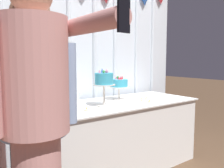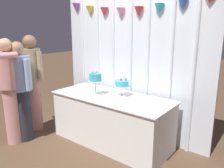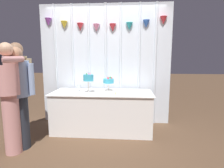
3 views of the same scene
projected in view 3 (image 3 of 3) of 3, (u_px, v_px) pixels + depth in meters
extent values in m
plane|color=brown|center=(102.00, 132.00, 3.62)|extent=(24.00, 24.00, 0.00)
cube|color=silver|center=(105.00, 65.00, 4.04)|extent=(2.80, 0.04, 2.55)
cylinder|color=silver|center=(56.00, 65.00, 4.10)|extent=(0.05, 0.05, 2.55)
cylinder|color=silver|center=(73.00, 65.00, 4.07)|extent=(0.06, 0.06, 2.55)
cylinder|color=silver|center=(89.00, 65.00, 4.04)|extent=(0.06, 0.06, 2.55)
cylinder|color=silver|center=(106.00, 65.00, 4.02)|extent=(0.07, 0.07, 2.55)
cylinder|color=silver|center=(120.00, 65.00, 3.99)|extent=(0.06, 0.06, 2.55)
cylinder|color=silver|center=(139.00, 65.00, 3.96)|extent=(0.06, 0.06, 2.55)
cylinder|color=silver|center=(155.00, 65.00, 3.93)|extent=(0.06, 0.06, 2.55)
cone|color=purple|center=(48.00, 22.00, 3.94)|extent=(0.14, 0.14, 0.16)
cone|color=yellow|center=(64.00, 25.00, 3.92)|extent=(0.14, 0.14, 0.16)
cone|color=#DB333D|center=(80.00, 27.00, 3.90)|extent=(0.14, 0.14, 0.16)
cone|color=pink|center=(96.00, 28.00, 3.88)|extent=(0.14, 0.14, 0.16)
cone|color=#DB333D|center=(113.00, 28.00, 3.85)|extent=(0.14, 0.14, 0.16)
cone|color=#2DB2B7|center=(129.00, 26.00, 3.82)|extent=(0.14, 0.14, 0.16)
cone|color=blue|center=(146.00, 24.00, 3.79)|extent=(0.14, 0.14, 0.16)
cone|color=#DB333D|center=(163.00, 20.00, 3.75)|extent=(0.14, 0.14, 0.16)
cube|color=white|center=(102.00, 112.00, 3.66)|extent=(1.88, 0.76, 0.76)
cube|color=white|center=(102.00, 92.00, 3.60)|extent=(1.93, 0.81, 0.01)
cylinder|color=silver|center=(89.00, 92.00, 3.53)|extent=(0.15, 0.15, 0.01)
cylinder|color=silver|center=(89.00, 87.00, 3.52)|extent=(0.02, 0.02, 0.21)
cylinder|color=silver|center=(88.00, 81.00, 3.50)|extent=(0.24, 0.24, 0.01)
cylinder|color=#3DB2D1|center=(88.00, 78.00, 3.49)|extent=(0.19, 0.19, 0.12)
cone|color=pink|center=(90.00, 74.00, 3.48)|extent=(0.03, 0.03, 0.04)
cone|color=blue|center=(89.00, 73.00, 3.51)|extent=(0.03, 0.03, 0.05)
cone|color=pink|center=(86.00, 74.00, 3.50)|extent=(0.02, 0.02, 0.04)
sphere|color=green|center=(86.00, 74.00, 3.45)|extent=(0.03, 0.03, 0.03)
sphere|color=pink|center=(89.00, 74.00, 3.45)|extent=(0.03, 0.03, 0.03)
cylinder|color=silver|center=(109.00, 91.00, 3.71)|extent=(0.14, 0.14, 0.01)
cylinder|color=silver|center=(109.00, 87.00, 3.70)|extent=(0.02, 0.02, 0.14)
cylinder|color=silver|center=(109.00, 83.00, 3.69)|extent=(0.25, 0.25, 0.01)
cylinder|color=#3DB2D1|center=(109.00, 81.00, 3.68)|extent=(0.21, 0.21, 0.09)
cone|color=#DB333D|center=(112.00, 78.00, 3.68)|extent=(0.03, 0.03, 0.04)
sphere|color=green|center=(110.00, 78.00, 3.72)|extent=(0.04, 0.04, 0.04)
cone|color=pink|center=(107.00, 78.00, 3.69)|extent=(0.03, 0.03, 0.04)
cone|color=#DB333D|center=(108.00, 78.00, 3.66)|extent=(0.03, 0.03, 0.04)
cone|color=#DB333D|center=(109.00, 78.00, 3.64)|extent=(0.03, 0.03, 0.04)
cylinder|color=silver|center=(79.00, 91.00, 3.71)|extent=(0.06, 0.06, 0.00)
cylinder|color=silver|center=(79.00, 89.00, 3.71)|extent=(0.01, 0.01, 0.08)
cylinder|color=silver|center=(79.00, 86.00, 3.70)|extent=(0.07, 0.07, 0.06)
cylinder|color=beige|center=(74.00, 93.00, 3.47)|extent=(0.04, 0.04, 0.02)
sphere|color=#F9CC4C|center=(74.00, 92.00, 3.47)|extent=(0.01, 0.01, 0.01)
cylinder|color=beige|center=(115.00, 93.00, 3.46)|extent=(0.04, 0.04, 0.02)
sphere|color=#F9CC4C|center=(115.00, 92.00, 3.46)|extent=(0.01, 0.01, 0.01)
cylinder|color=beige|center=(116.00, 94.00, 3.35)|extent=(0.04, 0.04, 0.01)
sphere|color=#F9CC4C|center=(116.00, 93.00, 3.35)|extent=(0.01, 0.01, 0.01)
cylinder|color=beige|center=(122.00, 93.00, 3.50)|extent=(0.04, 0.04, 0.02)
sphere|color=#F9CC4C|center=(122.00, 92.00, 3.50)|extent=(0.01, 0.01, 0.01)
cylinder|color=#D6938E|center=(21.00, 113.00, 3.32)|extent=(0.26, 0.26, 0.93)
cylinder|color=#9E8966|center=(18.00, 72.00, 3.21)|extent=(0.37, 0.37, 0.54)
sphere|color=#846047|center=(16.00, 49.00, 3.15)|extent=(0.23, 0.23, 0.23)
cube|color=#334284|center=(12.00, 71.00, 3.06)|extent=(0.04, 0.01, 0.35)
cylinder|color=#9E8966|center=(5.00, 72.00, 3.19)|extent=(0.08, 0.08, 0.48)
cylinder|color=#9E8966|center=(30.00, 72.00, 3.22)|extent=(0.08, 0.08, 0.48)
cylinder|color=#282D38|center=(21.00, 122.00, 2.96)|extent=(0.27, 0.27, 0.86)
cylinder|color=#93ADD6|center=(17.00, 79.00, 2.85)|extent=(0.38, 0.38, 0.55)
sphere|color=#A37556|center=(15.00, 54.00, 2.79)|extent=(0.21, 0.21, 0.21)
cube|color=#334284|center=(10.00, 78.00, 2.68)|extent=(0.04, 0.01, 0.35)
cylinder|color=#93ADD6|center=(3.00, 79.00, 2.86)|extent=(0.08, 0.08, 0.48)
cylinder|color=#93ADD6|center=(31.00, 79.00, 2.84)|extent=(0.08, 0.08, 0.48)
cylinder|color=#D6938E|center=(12.00, 124.00, 2.81)|extent=(0.29, 0.29, 0.92)
cylinder|color=#D6938E|center=(8.00, 76.00, 2.69)|extent=(0.41, 0.41, 0.56)
sphere|color=tan|center=(6.00, 49.00, 2.64)|extent=(0.20, 0.20, 0.20)
cylinder|color=#D6938E|center=(12.00, 59.00, 2.46)|extent=(0.08, 0.49, 0.08)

